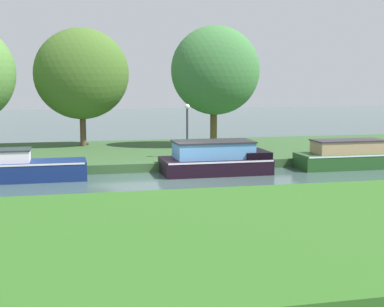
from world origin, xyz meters
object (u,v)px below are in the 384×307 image
(willow_tree_centre, at_px, (82,74))
(lamp_post, at_px, (187,124))
(forest_narrowboat, at_px, (352,156))
(mooring_post_near, at_px, (250,152))
(willow_tree_right, at_px, (216,71))
(black_cruiser, at_px, (216,159))

(willow_tree_centre, bearing_deg, lamp_post, -52.47)
(forest_narrowboat, bearing_deg, mooring_post_near, 165.79)
(willow_tree_right, xyz_separation_m, mooring_post_near, (0.22, -5.29, -3.86))
(forest_narrowboat, distance_m, mooring_post_near, 4.74)
(willow_tree_right, relative_size, mooring_post_near, 9.93)
(willow_tree_centre, height_order, willow_tree_right, willow_tree_right)
(willow_tree_centre, xyz_separation_m, lamp_post, (4.64, -6.03, -2.38))
(black_cruiser, xyz_separation_m, mooring_post_near, (1.95, 1.16, 0.11))
(black_cruiser, relative_size, mooring_post_near, 7.00)
(willow_tree_right, distance_m, lamp_post, 5.56)
(lamp_post, bearing_deg, mooring_post_near, -20.87)
(black_cruiser, distance_m, willow_tree_right, 7.77)
(forest_narrowboat, height_order, mooring_post_near, forest_narrowboat)
(mooring_post_near, bearing_deg, lamp_post, 159.13)
(willow_tree_centre, distance_m, mooring_post_near, 10.88)
(black_cruiser, relative_size, willow_tree_centre, 0.72)
(black_cruiser, bearing_deg, willow_tree_right, 74.94)
(forest_narrowboat, xyz_separation_m, willow_tree_right, (-4.81, 6.45, 4.02))
(willow_tree_centre, relative_size, willow_tree_right, 0.98)
(willow_tree_right, bearing_deg, willow_tree_centre, 165.94)
(black_cruiser, height_order, willow_tree_right, willow_tree_right)
(willow_tree_right, distance_m, mooring_post_near, 6.55)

